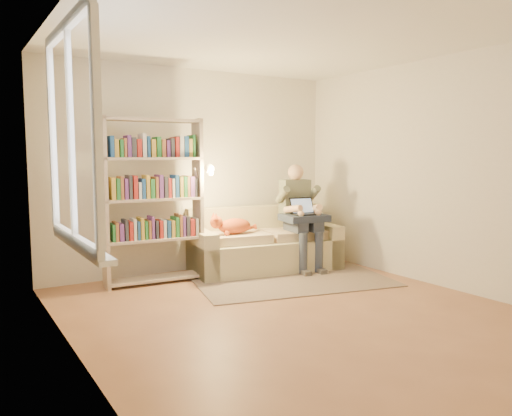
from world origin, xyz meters
TOP-DOWN VIEW (x-y plane):
  - floor at (0.00, 0.00)m, footprint 4.50×4.50m
  - ceiling at (0.00, 0.00)m, footprint 4.00×4.50m
  - wall_left at (-2.00, 0.00)m, footprint 0.02×4.50m
  - wall_right at (2.00, 0.00)m, footprint 0.02×4.50m
  - wall_back at (0.00, 2.25)m, footprint 4.00×0.02m
  - window at (-1.95, 0.20)m, footprint 0.12×1.52m
  - sofa at (0.74, 1.74)m, footprint 2.02×1.15m
  - person at (1.16, 1.52)m, footprint 0.46×0.66m
  - cat at (0.27, 1.69)m, footprint 0.68×0.30m
  - blanket at (1.12, 1.40)m, footprint 0.61×0.53m
  - laptop at (1.12, 1.41)m, footprint 0.37×0.33m
  - bookshelf at (-0.72, 1.82)m, footprint 1.28×0.45m
  - rug at (0.70, 1.03)m, footprint 2.54×1.83m

SIDE VIEW (x-z plane):
  - floor at x=0.00m, z-range 0.00..0.00m
  - rug at x=0.70m, z-range 0.00..0.01m
  - sofa at x=0.74m, z-range -0.11..0.70m
  - cat at x=0.27m, z-range 0.50..0.75m
  - blanket at x=1.12m, z-range 0.65..0.74m
  - person at x=1.16m, z-range 0.09..1.47m
  - laptop at x=1.12m, z-range 0.66..0.93m
  - bookshelf at x=-0.72m, z-range 0.10..2.03m
  - wall_left at x=-2.00m, z-range 0.00..2.60m
  - wall_right at x=2.00m, z-range 0.00..2.60m
  - wall_back at x=0.00m, z-range 0.00..2.60m
  - window at x=-1.95m, z-range 0.53..2.22m
  - ceiling at x=0.00m, z-range 2.59..2.61m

